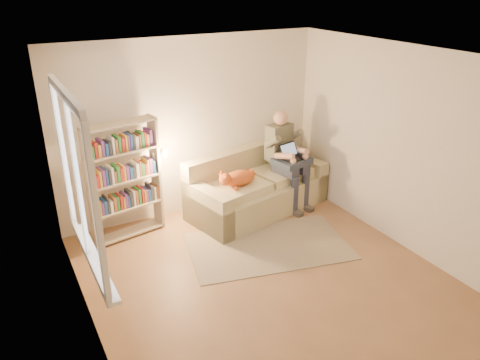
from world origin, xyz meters
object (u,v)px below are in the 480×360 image
sofa (256,189)px  person (285,154)px  bookshelf (124,175)px  cat (236,179)px  laptop (292,154)px

sofa → person: bearing=-19.5°
sofa → bookshelf: bearing=163.4°
cat → bookshelf: (-1.46, 0.40, 0.21)m
laptop → bookshelf: 2.47m
person → bookshelf: bearing=162.9°
person → laptop: size_ratio=4.04×
cat → bookshelf: bearing=152.8°
laptop → bookshelf: (-2.45, 0.34, 0.04)m
laptop → sofa: bearing=147.7°
sofa → bookshelf: bookshelf is taller
person → bookshelf: bookshelf is taller
person → cat: (-0.95, -0.18, -0.15)m
sofa → laptop: 0.76m
person → cat: 0.98m
sofa → bookshelf: size_ratio=1.40×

